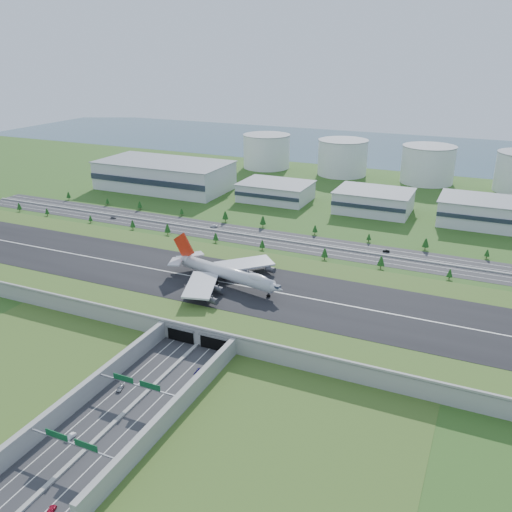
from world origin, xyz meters
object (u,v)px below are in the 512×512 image
at_px(car_3, 50,511).
at_px(car_1, 70,437).
at_px(boeing_747, 226,273).
at_px(car_7, 214,226).
at_px(fuel_tank_a, 267,151).
at_px(car_5, 386,251).
at_px(car_2, 199,371).
at_px(car_0, 120,388).
at_px(car_4, 113,217).

bearing_deg(car_3, car_1, -77.25).
relative_size(boeing_747, car_1, 16.92).
distance_m(car_3, car_7, 263.73).
bearing_deg(boeing_747, fuel_tank_a, 122.02).
xyz_separation_m(boeing_747, car_5, (64.25, 102.85, -13.57)).
bearing_deg(boeing_747, car_2, -59.26).
bearing_deg(car_5, fuel_tank_a, -152.12).
bearing_deg(car_3, boeing_747, -102.04).
bearing_deg(car_0, boeing_747, 74.69).
height_order(fuel_tank_a, car_4, fuel_tank_a).
height_order(car_4, car_5, car_4).
distance_m(car_0, car_4, 231.07).
bearing_deg(car_3, car_7, -91.30).
height_order(car_0, car_5, car_0).
bearing_deg(car_5, boeing_747, -43.97).
bearing_deg(car_3, fuel_tank_a, -93.69).
relative_size(car_1, car_7, 0.74).
relative_size(car_3, car_7, 0.87).
height_order(car_2, car_7, car_7).
distance_m(car_0, car_1, 30.17).
distance_m(car_1, car_5, 232.52).
height_order(car_5, car_7, car_7).
distance_m(car_3, car_4, 288.45).
xyz_separation_m(car_2, car_3, (-3.55, -79.76, -0.08)).
relative_size(boeing_747, car_3, 14.40).
distance_m(car_2, car_3, 79.83).
height_order(fuel_tank_a, boeing_747, fuel_tank_a).
relative_size(boeing_747, car_5, 16.22).
distance_m(car_0, car_3, 60.36).
bearing_deg(car_5, car_3, -22.22).
relative_size(car_5, car_7, 0.77).
bearing_deg(car_3, car_4, -74.84).
xyz_separation_m(fuel_tank_a, car_2, (131.82, -379.42, -16.57)).
xyz_separation_m(car_3, car_4, (-163.22, 237.83, 0.11)).
xyz_separation_m(fuel_tank_a, car_7, (46.79, -208.34, -16.54)).
height_order(car_1, car_7, car_7).
xyz_separation_m(car_5, car_7, (-126.86, -0.34, 0.10)).
xyz_separation_m(car_1, car_2, (20.57, 52.57, 0.11)).
bearing_deg(car_2, car_4, -51.43).
height_order(fuel_tank_a, car_5, fuel_tank_a).
bearing_deg(car_7, car_5, 70.03).
height_order(car_2, car_4, car_4).
xyz_separation_m(car_2, car_4, (-166.77, 158.08, 0.03)).
relative_size(car_0, car_1, 1.12).
height_order(fuel_tank_a, car_7, fuel_tank_a).
bearing_deg(car_2, car_0, 36.92).
xyz_separation_m(fuel_tank_a, boeing_747, (109.40, -310.85, -3.07)).
xyz_separation_m(fuel_tank_a, car_0, (109.26, -401.89, -16.56)).
bearing_deg(fuel_tank_a, car_5, -50.14).
distance_m(boeing_747, car_1, 121.91).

